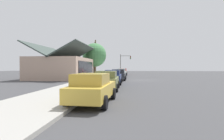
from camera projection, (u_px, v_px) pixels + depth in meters
ground_plane at (137, 80)px, 26.63m from camera, size 120.00×120.00×0.00m
sidewalk_curb at (99, 79)px, 27.20m from camera, size 60.00×4.20×0.16m
car_mustard at (93, 88)px, 9.62m from camera, size 4.62×2.11×1.59m
car_olive at (107, 80)px, 15.35m from camera, size 4.57×2.00×1.59m
car_navy at (113, 77)px, 20.57m from camera, size 4.81×2.02×1.59m
car_charcoal at (119, 75)px, 26.55m from camera, size 4.60×2.12×1.59m
car_silver at (120, 73)px, 32.00m from camera, size 4.51×2.00×1.59m
car_seafoam at (121, 72)px, 37.62m from camera, size 4.67×2.17×1.59m
car_cherry at (123, 72)px, 42.69m from camera, size 4.43×2.13×1.59m
storefront_building at (63, 67)px, 30.06m from camera, size 11.69×8.14×5.57m
shade_tree at (94, 55)px, 37.69m from camera, size 4.84×4.84×6.78m
traffic_light_main at (125, 61)px, 47.89m from camera, size 0.37×2.79×5.20m
utility_pole_wooden at (95, 57)px, 38.14m from camera, size 1.80×0.24×7.50m
fire_hydrant_red at (112, 75)px, 33.11m from camera, size 0.22×0.22×0.71m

